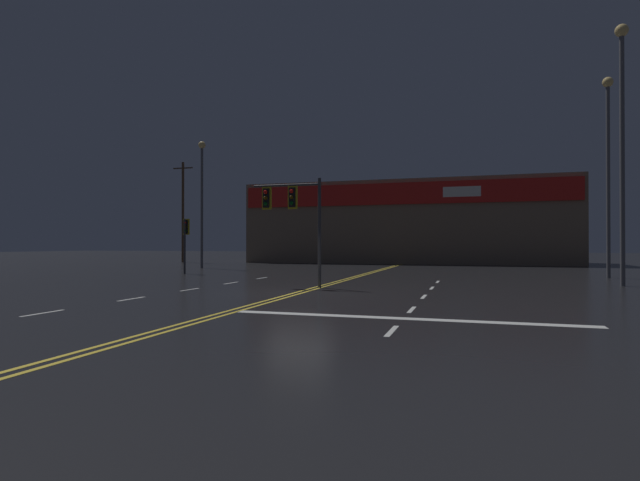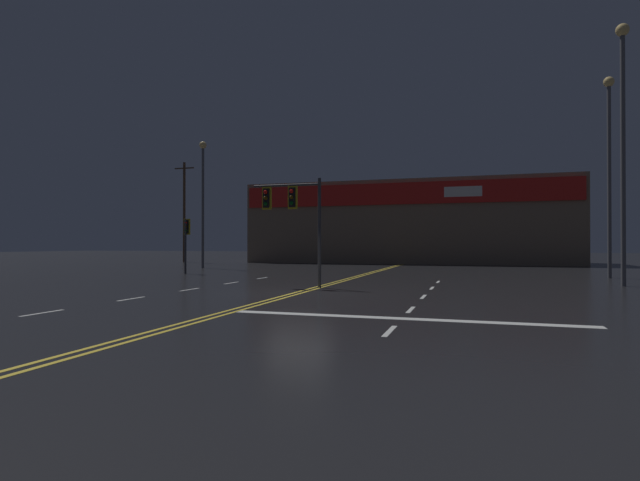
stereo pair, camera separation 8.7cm
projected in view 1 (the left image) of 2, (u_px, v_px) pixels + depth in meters
The scene contains 9 objects.
ground_plane at pixel (298, 293), 18.79m from camera, with size 200.00×200.00×0.00m, color black.
road_markings at pixel (312, 296), 17.61m from camera, with size 13.85×60.00×0.01m.
traffic_signal_median at pixel (291, 206), 21.44m from camera, with size 3.08×0.36×4.64m.
traffic_signal_corner_northwest at pixel (186, 233), 31.01m from camera, with size 0.42×0.36×3.42m.
streetlight_near_left at pixel (608, 152), 27.17m from camera, with size 0.56×0.56×10.97m.
streetlight_median_approach at pixel (622, 123), 21.89m from camera, with size 0.56×0.56×11.53m.
streetlight_far_left at pixel (202, 188), 38.49m from camera, with size 0.56×0.56×9.80m.
building_backdrop at pixel (407, 224), 50.06m from camera, with size 30.76×10.23×7.82m.
utility_pole_row at pixel (399, 206), 44.39m from camera, with size 47.07×0.26×10.22m.
Camera 1 is at (6.30, -17.73, 1.84)m, focal length 28.00 mm.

